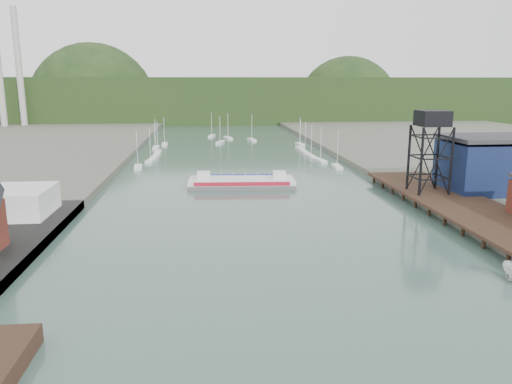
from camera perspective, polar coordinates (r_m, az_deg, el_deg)
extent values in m
plane|color=#324E48|center=(43.04, 7.22, -20.76)|extent=(600.00, 600.00, 0.00)
cube|color=black|center=(94.58, 23.29, -1.77)|extent=(14.00, 70.00, 0.50)
cylinder|color=black|center=(92.11, 19.96, -2.57)|extent=(0.60, 0.60, 2.20)
cylinder|color=black|center=(97.87, 26.32, -2.27)|extent=(0.60, 0.60, 2.20)
cylinder|color=black|center=(99.84, 18.37, 3.28)|extent=(0.50, 0.50, 13.00)
cylinder|color=black|center=(102.43, 21.44, 3.27)|extent=(0.50, 0.50, 13.00)
cylinder|color=black|center=(105.28, 17.06, 3.81)|extent=(0.50, 0.50, 13.00)
cylinder|color=black|center=(107.74, 20.01, 3.79)|extent=(0.50, 0.50, 13.00)
cube|color=black|center=(102.94, 19.54, 7.94)|extent=(5.50, 5.50, 3.00)
cube|color=#0B1233|center=(112.89, 25.65, 2.62)|extent=(20.00, 14.00, 10.00)
cube|color=#2D2D33|center=(112.16, 25.94, 5.59)|extent=(20.50, 14.50, 0.80)
cube|color=silver|center=(142.08, -13.33, 2.76)|extent=(2.67, 7.65, 0.90)
cube|color=silver|center=(152.99, -11.94, 3.50)|extent=(2.81, 7.67, 0.90)
cube|color=silver|center=(161.65, -11.42, 3.99)|extent=(2.35, 7.59, 0.90)
cube|color=silver|center=(171.44, -11.13, 4.48)|extent=(2.01, 7.50, 0.90)
cube|color=silver|center=(183.69, -11.36, 4.99)|extent=(2.00, 7.50, 0.90)
cube|color=silver|center=(193.21, -10.40, 5.39)|extent=(2.16, 7.54, 0.90)
cube|color=silver|center=(140.74, 9.25, 2.84)|extent=(2.53, 7.62, 0.90)
cube|color=silver|center=(151.22, 7.37, 3.56)|extent=(2.76, 7.67, 0.90)
cube|color=silver|center=(159.48, 6.31, 4.05)|extent=(2.22, 7.56, 0.90)
cube|color=silver|center=(168.16, 5.62, 4.50)|extent=(2.18, 7.54, 0.90)
cube|color=silver|center=(179.03, 5.05, 5.00)|extent=(2.46, 7.61, 0.90)
cube|color=silver|center=(190.74, 5.03, 5.45)|extent=(2.48, 7.61, 0.90)
cube|color=silver|center=(196.45, -4.12, 5.67)|extent=(3.78, 7.76, 0.90)
cube|color=silver|center=(205.17, -0.48, 5.99)|extent=(3.31, 7.74, 0.90)
cube|color=silver|center=(212.47, -3.21, 6.20)|extent=(3.76, 7.76, 0.90)
cube|color=silver|center=(220.24, -5.08, 6.39)|extent=(3.40, 7.74, 0.90)
cylinder|color=#ACACA7|center=(285.78, -25.46, 12.61)|extent=(3.20, 3.20, 60.00)
cube|color=black|center=(335.31, -4.32, 10.48)|extent=(500.00, 120.00, 28.00)
sphere|color=black|center=(342.88, -17.98, 9.29)|extent=(80.00, 80.00, 80.00)
sphere|color=black|center=(359.24, 10.36, 9.49)|extent=(70.00, 70.00, 70.00)
cube|color=#545557|center=(114.65, -1.64, 0.88)|extent=(24.60, 11.02, 0.96)
cube|color=silver|center=(114.48, -1.64, 1.31)|extent=(24.60, 11.02, 0.77)
cube|color=#B0142B|center=(109.67, -1.61, 0.91)|extent=(21.16, 1.38, 0.87)
cube|color=navy|center=(119.22, -1.68, 1.85)|extent=(21.16, 1.38, 0.87)
cube|color=silver|center=(114.48, -5.99, 1.83)|extent=(3.05, 3.05, 1.93)
cube|color=silver|center=(114.69, 2.69, 1.91)|extent=(3.05, 3.05, 1.93)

